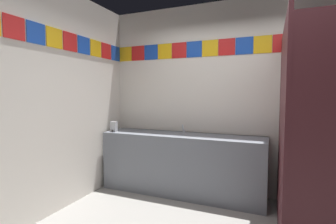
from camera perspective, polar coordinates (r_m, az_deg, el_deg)
name	(u,v)px	position (r m, az deg, el deg)	size (l,w,h in m)	color
wall_back	(235,98)	(3.73, 14.99, 3.09)	(3.85, 0.09, 2.78)	silver
wall_side	(45,99)	(3.27, -26.27, 2.66)	(0.09, 3.03, 2.78)	silver
vanity_counter	(181,163)	(3.73, 3.10, -11.64)	(2.35, 0.56, 0.87)	slate
faucet_center	(184,130)	(3.71, 3.59, -4.11)	(0.04, 0.10, 0.14)	silver
soap_dispenser	(114,127)	(3.96, -12.23, -3.29)	(0.09, 0.09, 0.16)	#B7BABF
stall_divider	(302,134)	(2.66, 28.31, -4.38)	(0.92, 1.55, 2.17)	#471E23
toilet	(330,196)	(3.48, 33.09, -15.85)	(0.39, 0.49, 0.74)	white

